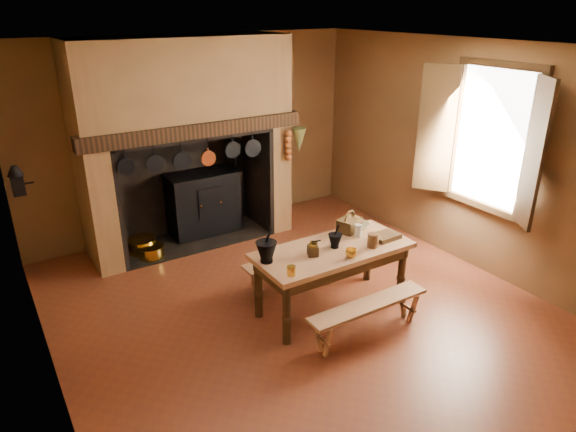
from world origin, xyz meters
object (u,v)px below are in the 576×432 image
(coffee_grinder, at_px, (313,250))
(mixing_bowl, at_px, (357,226))
(iron_range, at_px, (204,202))
(work_table, at_px, (333,258))
(wicker_basket, at_px, (349,224))
(bench_front, at_px, (368,312))

(coffee_grinder, xyz_separation_m, mixing_bowl, (0.82, 0.29, -0.03))
(iron_range, bearing_deg, work_table, -82.31)
(coffee_grinder, bearing_deg, wicker_basket, 46.13)
(bench_front, xyz_separation_m, mixing_bowl, (0.54, 0.88, 0.49))
(mixing_bowl, bearing_deg, bench_front, -121.25)
(work_table, xyz_separation_m, mixing_bowl, (0.54, 0.26, 0.15))
(coffee_grinder, distance_m, mixing_bowl, 0.87)
(work_table, height_order, mixing_bowl, mixing_bowl)
(work_table, relative_size, wicker_basket, 5.39)
(mixing_bowl, relative_size, wicker_basket, 0.91)
(iron_range, distance_m, coffee_grinder, 2.70)
(bench_front, distance_m, mixing_bowl, 1.14)
(work_table, xyz_separation_m, bench_front, (0.00, -0.62, -0.34))
(iron_range, height_order, mixing_bowl, iron_range)
(iron_range, xyz_separation_m, work_table, (0.36, -2.65, 0.14))
(coffee_grinder, height_order, mixing_bowl, coffee_grinder)
(work_table, bearing_deg, coffee_grinder, -174.76)
(wicker_basket, bearing_deg, bench_front, -135.75)
(bench_front, height_order, mixing_bowl, mixing_bowl)
(iron_range, height_order, work_table, iron_range)
(iron_range, xyz_separation_m, coffee_grinder, (0.08, -2.68, 0.32))
(mixing_bowl, distance_m, wicker_basket, 0.12)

